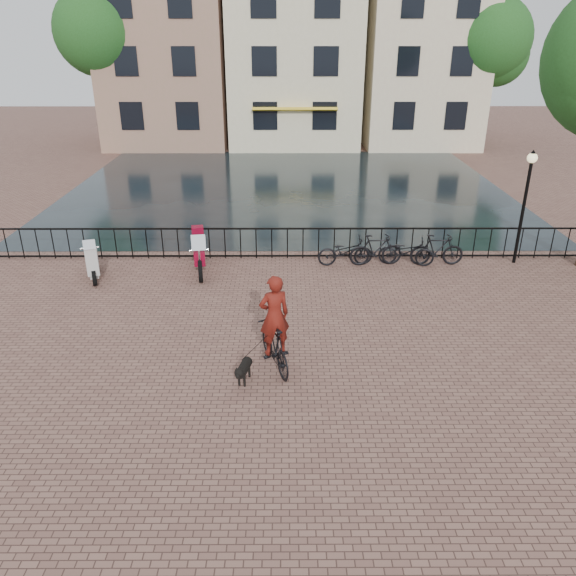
{
  "coord_description": "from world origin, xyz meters",
  "views": [
    {
      "loc": [
        -0.05,
        -8.94,
        6.62
      ],
      "look_at": [
        0.0,
        3.0,
        1.2
      ],
      "focal_mm": 35.0,
      "sensor_mm": 36.0,
      "label": 1
    }
  ],
  "objects_px": {
    "cyclist": "(274,328)",
    "motorcycle": "(199,248)",
    "lamp_post": "(527,189)",
    "scooter": "(92,255)",
    "dog": "(244,370)"
  },
  "relations": [
    {
      "from": "dog",
      "to": "motorcycle",
      "type": "bearing_deg",
      "value": 119.39
    },
    {
      "from": "dog",
      "to": "scooter",
      "type": "height_order",
      "value": "scooter"
    },
    {
      "from": "lamp_post",
      "to": "scooter",
      "type": "bearing_deg",
      "value": -174.89
    },
    {
      "from": "scooter",
      "to": "dog",
      "type": "bearing_deg",
      "value": -67.2
    },
    {
      "from": "dog",
      "to": "lamp_post",
      "type": "bearing_deg",
      "value": 52.44
    },
    {
      "from": "motorcycle",
      "to": "scooter",
      "type": "bearing_deg",
      "value": 179.1
    },
    {
      "from": "lamp_post",
      "to": "scooter",
      "type": "height_order",
      "value": "lamp_post"
    },
    {
      "from": "lamp_post",
      "to": "cyclist",
      "type": "relative_size",
      "value": 1.37
    },
    {
      "from": "motorcycle",
      "to": "scooter",
      "type": "height_order",
      "value": "motorcycle"
    },
    {
      "from": "dog",
      "to": "scooter",
      "type": "relative_size",
      "value": 0.51
    },
    {
      "from": "cyclist",
      "to": "motorcycle",
      "type": "distance_m",
      "value": 5.91
    },
    {
      "from": "cyclist",
      "to": "motorcycle",
      "type": "xyz_separation_m",
      "value": [
        -2.37,
        5.41,
        -0.2
      ]
    },
    {
      "from": "lamp_post",
      "to": "dog",
      "type": "height_order",
      "value": "lamp_post"
    },
    {
      "from": "motorcycle",
      "to": "scooter",
      "type": "relative_size",
      "value": 1.34
    },
    {
      "from": "cyclist",
      "to": "motorcycle",
      "type": "relative_size",
      "value": 1.16
    }
  ]
}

